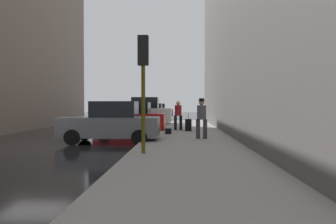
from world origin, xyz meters
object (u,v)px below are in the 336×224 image
Objects in this scene: parked_gray_coupe at (111,123)px; parked_white_van at (143,112)px; parked_red_hatchback at (131,118)px; fire_hydrant at (160,125)px; pedestrian_in_red_jacket at (178,114)px; parked_silver_sedan at (151,113)px; parked_blue_sedan at (156,111)px; duffel_bag at (168,131)px; traffic_light at (143,68)px; rolling_suitcase at (188,125)px; pedestrian_with_beanie at (202,116)px.

parked_white_van is (-0.00, 12.26, 0.18)m from parked_gray_coupe.
parked_red_hatchback is at bearing 90.00° from parked_gray_coupe.
fire_hydrant is 0.41× the size of pedestrian_in_red_jacket.
parked_silver_sedan is 1.00× the size of parked_blue_sedan.
duffel_bag is (0.57, -2.06, -0.21)m from fire_hydrant.
traffic_light reaches higher than pedestrian_in_red_jacket.
parked_gray_coupe is 5.86m from rolling_suitcase.
duffel_bag is (-0.48, -2.57, -0.81)m from pedestrian_in_red_jacket.
parked_red_hatchback is 4.08× the size of rolling_suitcase.
pedestrian_with_beanie is 4.35m from rolling_suitcase.
pedestrian_in_red_jacket is at bearing -67.64° from parked_white_van.
parked_gray_coupe is 0.92× the size of parked_white_van.
traffic_light is (0.05, -8.84, 2.26)m from fire_hydrant.
parked_white_van reaches higher than duffel_bag.
fire_hydrant is at bearing 115.87° from pedestrian_with_beanie.
parked_silver_sedan is at bearing 90.00° from parked_gray_coupe.
pedestrian_in_red_jacket is (2.85, 5.33, 0.26)m from parked_gray_coupe.
parked_gray_coupe is at bearing -173.45° from pedestrian_with_beanie.
parked_blue_sedan reaches higher than rolling_suitcase.
parked_gray_coupe is 2.37× the size of pedestrian_with_beanie.
parked_white_van reaches higher than parked_blue_sedan.
parked_silver_sedan is 2.47× the size of pedestrian_in_red_jacket.
parked_blue_sedan is 9.66× the size of duffel_bag.
parked_red_hatchback reaches higher than rolling_suitcase.
duffel_bag is (2.37, 2.76, -0.56)m from parked_gray_coupe.
parked_blue_sedan is at bearing 90.00° from parked_silver_sedan.
duffel_bag is at bearing -100.61° from pedestrian_in_red_jacket.
parked_white_van reaches higher than pedestrian_in_red_jacket.
parked_gray_coupe is 5.16m from fire_hydrant.
rolling_suitcase is at bearing -65.42° from parked_white_van.
parked_blue_sedan is 29.27m from traffic_light.
parked_red_hatchback is 2.48× the size of pedestrian_in_red_jacket.
parked_red_hatchback is 2.90m from pedestrian_in_red_jacket.
rolling_suitcase is (3.45, -1.05, -0.36)m from parked_red_hatchback.
pedestrian_with_beanie reaches higher than parked_red_hatchback.
duffel_bag is at bearing -83.95° from parked_blue_sedan.
pedestrian_with_beanie is (2.07, 4.47, -1.62)m from traffic_light.
fire_hydrant is 0.68× the size of rolling_suitcase.
duffel_bag is (2.37, -9.50, -0.74)m from parked_white_van.
parked_red_hatchback reaches higher than fire_hydrant.
fire_hydrant is at bearing 176.89° from rolling_suitcase.
parked_silver_sedan is 16.25m from duffel_bag.
parked_white_van is at bearing 90.00° from parked_gray_coupe.
duffel_bag is (2.37, -3.02, -0.56)m from parked_red_hatchback.
parked_silver_sedan is at bearing 102.05° from pedestrian_with_beanie.
pedestrian_with_beanie is (1.07, -4.88, 0.03)m from pedestrian_in_red_jacket.
rolling_suitcase is 2.36× the size of duffel_bag.
traffic_light reaches higher than parked_silver_sedan.
parked_silver_sedan is 6.31m from parked_blue_sedan.
pedestrian_with_beanie is 2.91m from duffel_bag.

